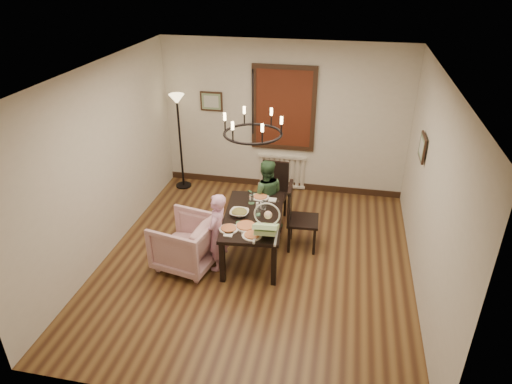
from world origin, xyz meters
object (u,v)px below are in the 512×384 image
(seated_man, at_px, (266,201))
(drinking_glass, at_px, (258,212))
(baby_bouncer, at_px, (266,225))
(floor_lamp, at_px, (180,143))
(elderly_woman, at_px, (217,238))
(chair_far, at_px, (273,193))
(dining_table, at_px, (253,220))
(armchair, at_px, (186,243))
(chair_right, at_px, (303,217))

(seated_man, distance_m, drinking_glass, 0.86)
(baby_bouncer, relative_size, floor_lamp, 0.28)
(elderly_woman, bearing_deg, baby_bouncer, 87.45)
(elderly_woman, height_order, floor_lamp, floor_lamp)
(drinking_glass, bearing_deg, chair_far, 88.37)
(dining_table, height_order, armchair, armchair)
(baby_bouncer, bearing_deg, dining_table, 115.69)
(floor_lamp, bearing_deg, dining_table, -47.42)
(chair_right, xyz_separation_m, armchair, (-1.60, -0.80, -0.15))
(elderly_woman, bearing_deg, dining_table, 138.07)
(chair_right, bearing_deg, floor_lamp, 54.20)
(dining_table, distance_m, armchair, 1.03)
(chair_right, relative_size, drinking_glass, 6.86)
(chair_far, xyz_separation_m, drinking_glass, (-0.03, -1.10, 0.26))
(baby_bouncer, xyz_separation_m, floor_lamp, (-2.10, 2.48, 0.04))
(dining_table, height_order, seated_man, seated_man)
(chair_far, distance_m, armchair, 1.82)
(drinking_glass, relative_size, floor_lamp, 0.09)
(chair_far, relative_size, chair_right, 0.96)
(armchair, height_order, seated_man, seated_man)
(armchair, distance_m, floor_lamp, 2.64)
(chair_right, height_order, seated_man, chair_right)
(dining_table, distance_m, drinking_glass, 0.18)
(chair_far, relative_size, baby_bouncer, 1.99)
(elderly_woman, bearing_deg, floor_lamp, -144.66)
(armchair, height_order, drinking_glass, drinking_glass)
(chair_far, bearing_deg, armchair, -119.75)
(armchair, height_order, baby_bouncer, baby_bouncer)
(chair_far, height_order, chair_right, chair_right)
(dining_table, bearing_deg, elderly_woman, -143.00)
(chair_far, height_order, floor_lamp, floor_lamp)
(armchair, height_order, floor_lamp, floor_lamp)
(chair_far, distance_m, seated_man, 0.29)
(seated_man, height_order, drinking_glass, seated_man)
(dining_table, relative_size, chair_right, 1.47)
(chair_right, relative_size, floor_lamp, 0.59)
(dining_table, relative_size, baby_bouncer, 3.03)
(seated_man, distance_m, baby_bouncer, 1.36)
(chair_far, relative_size, armchair, 1.22)
(armchair, relative_size, seated_man, 0.83)
(dining_table, xyz_separation_m, seated_man, (0.04, 0.79, -0.10))
(armchair, relative_size, floor_lamp, 0.46)
(chair_far, distance_m, baby_bouncer, 1.62)
(chair_far, bearing_deg, baby_bouncer, -79.68)
(armchair, bearing_deg, floor_lamp, -147.69)
(baby_bouncer, height_order, floor_lamp, floor_lamp)
(seated_man, distance_m, floor_lamp, 2.24)
(baby_bouncer, bearing_deg, chair_far, 92.50)
(chair_far, relative_size, drinking_glass, 6.60)
(dining_table, height_order, chair_right, chair_right)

